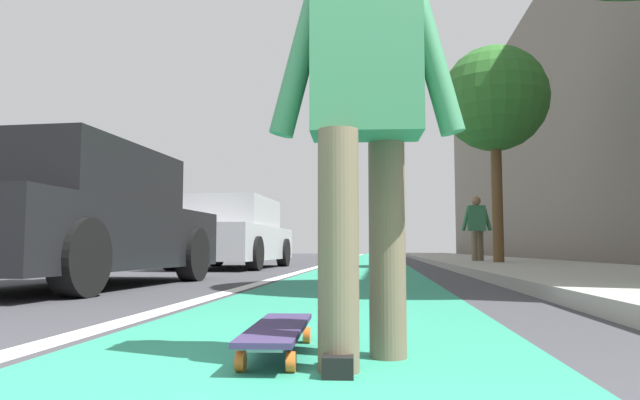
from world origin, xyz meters
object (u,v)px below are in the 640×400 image
object	(u,v)px
skateboard	(278,331)
parked_car_near	(76,220)
skater_person	(365,105)
street_tree_mid	(495,100)
pedestrian_distant	(477,226)
parked_car_mid	(233,235)
traffic_light	(340,195)

from	to	relation	value
skateboard	parked_car_near	world-z (taller)	parked_car_near
skater_person	street_tree_mid	world-z (taller)	street_tree_mid
parked_car_near	pedestrian_distant	xyz separation A→B (m)	(8.31, -5.59, 0.24)
parked_car_near	street_tree_mid	distance (m)	9.37
parked_car_mid	pedestrian_distant	distance (m)	5.88
skater_person	parked_car_mid	xyz separation A→B (m)	(9.96, 3.10, -0.22)
parked_car_mid	skater_person	bearing A→B (deg)	-162.74
parked_car_mid	pedestrian_distant	size ratio (longest dim) A/B	2.67
parked_car_near	parked_car_mid	size ratio (longest dim) A/B	0.93
skateboard	pedestrian_distant	bearing A→B (deg)	-12.69
skateboard	street_tree_mid	xyz separation A→B (m)	(10.45, -2.90, 3.57)
skater_person	pedestrian_distant	distance (m)	12.37
skater_person	parked_car_near	xyz separation A→B (m)	(3.84, 3.23, -0.21)
skater_person	street_tree_mid	xyz separation A→B (m)	(10.60, -2.55, 2.73)
skateboard	street_tree_mid	size ratio (longest dim) A/B	0.18
parked_car_near	pedestrian_distant	distance (m)	10.02
traffic_light	pedestrian_distant	size ratio (longest dim) A/B	2.49
parked_car_mid	traffic_light	size ratio (longest dim) A/B	1.07
parked_car_mid	street_tree_mid	xyz separation A→B (m)	(0.64, -5.65, 2.95)
parked_car_mid	pedestrian_distant	bearing A→B (deg)	-68.19
parked_car_near	street_tree_mid	size ratio (longest dim) A/B	0.87
parked_car_near	traffic_light	world-z (taller)	traffic_light
parked_car_mid	street_tree_mid	size ratio (longest dim) A/B	0.93
skater_person	pedestrian_distant	bearing A→B (deg)	-10.98
street_tree_mid	pedestrian_distant	bearing A→B (deg)	7.22
skateboard	pedestrian_distant	world-z (taller)	pedestrian_distant
parked_car_mid	traffic_light	bearing A→B (deg)	-5.20
pedestrian_distant	street_tree_mid	bearing A→B (deg)	-172.78
skateboard	skater_person	xyz separation A→B (m)	(-0.15, -0.35, 0.84)
skateboard	parked_car_mid	xyz separation A→B (m)	(9.81, 2.75, 0.62)
skateboard	pedestrian_distant	distance (m)	12.33
traffic_light	pedestrian_distant	xyz separation A→B (m)	(-12.13, -4.15, -1.94)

